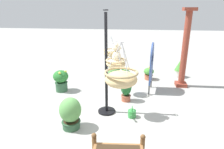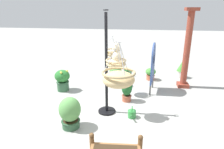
{
  "view_description": "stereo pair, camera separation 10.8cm",
  "coord_description": "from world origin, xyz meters",
  "px_view_note": "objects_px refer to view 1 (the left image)",
  "views": [
    {
      "loc": [
        4.37,
        0.6,
        2.56
      ],
      "look_at": [
        0.02,
        0.06,
        1.06
      ],
      "focal_mm": 31.74,
      "sensor_mm": 36.0,
      "label": 1
    },
    {
      "loc": [
        4.36,
        0.7,
        2.56
      ],
      "look_at": [
        0.02,
        0.06,
        1.06
      ],
      "focal_mm": 31.74,
      "sensor_mm": 36.0,
      "label": 2
    }
  ],
  "objects_px": {
    "display_pole_central": "(106,83)",
    "potted_plant_flowering_red": "(180,69)",
    "greenhouse_pillar_right": "(185,51)",
    "potted_plant_small_succulent": "(125,73)",
    "hanging_basket_left_high": "(111,53)",
    "potted_plant_broad_leaf": "(149,73)",
    "potted_plant_bushy_green": "(70,113)",
    "hanging_basket_right_low": "(121,78)",
    "potted_plant_fern_front": "(126,89)",
    "potted_plant_tall_leafy": "(114,75)",
    "watering_can": "(132,113)",
    "display_sign_board": "(152,63)",
    "teddy_bear": "(117,55)",
    "potted_plant_trailing_ivy": "(61,80)",
    "hanging_basket_with_teddy": "(116,63)"
  },
  "relations": [
    {
      "from": "teddy_bear",
      "to": "watering_can",
      "type": "xyz_separation_m",
      "value": [
        0.04,
        0.38,
        -1.45
      ]
    },
    {
      "from": "potted_plant_fern_front",
      "to": "watering_can",
      "type": "bearing_deg",
      "value": 12.5
    },
    {
      "from": "hanging_basket_left_high",
      "to": "potted_plant_broad_leaf",
      "type": "bearing_deg",
      "value": 140.32
    },
    {
      "from": "teddy_bear",
      "to": "display_sign_board",
      "type": "distance_m",
      "value": 2.0
    },
    {
      "from": "hanging_basket_left_high",
      "to": "greenhouse_pillar_right",
      "type": "relative_size",
      "value": 0.24
    },
    {
      "from": "hanging_basket_left_high",
      "to": "watering_can",
      "type": "distance_m",
      "value": 1.9
    },
    {
      "from": "hanging_basket_with_teddy",
      "to": "potted_plant_bushy_green",
      "type": "xyz_separation_m",
      "value": [
        0.65,
        -0.93,
        -0.97
      ]
    },
    {
      "from": "display_pole_central",
      "to": "potted_plant_trailing_ivy",
      "type": "relative_size",
      "value": 3.61
    },
    {
      "from": "greenhouse_pillar_right",
      "to": "display_sign_board",
      "type": "height_order",
      "value": "greenhouse_pillar_right"
    },
    {
      "from": "hanging_basket_left_high",
      "to": "potted_plant_small_succulent",
      "type": "xyz_separation_m",
      "value": [
        -1.79,
        0.33,
        -1.19
      ]
    },
    {
      "from": "potted_plant_fern_front",
      "to": "display_sign_board",
      "type": "xyz_separation_m",
      "value": [
        -0.82,
        0.73,
        0.55
      ]
    },
    {
      "from": "teddy_bear",
      "to": "hanging_basket_right_low",
      "type": "distance_m",
      "value": 1.51
    },
    {
      "from": "potted_plant_bushy_green",
      "to": "display_sign_board",
      "type": "bearing_deg",
      "value": 141.2
    },
    {
      "from": "greenhouse_pillar_right",
      "to": "watering_can",
      "type": "bearing_deg",
      "value": -35.58
    },
    {
      "from": "display_pole_central",
      "to": "hanging_basket_right_low",
      "type": "bearing_deg",
      "value": 16.19
    },
    {
      "from": "potted_plant_fern_front",
      "to": "potted_plant_broad_leaf",
      "type": "distance_m",
      "value": 2.04
    },
    {
      "from": "potted_plant_broad_leaf",
      "to": "hanging_basket_left_high",
      "type": "bearing_deg",
      "value": -39.68
    },
    {
      "from": "potted_plant_broad_leaf",
      "to": "watering_can",
      "type": "height_order",
      "value": "potted_plant_broad_leaf"
    },
    {
      "from": "potted_plant_broad_leaf",
      "to": "display_pole_central",
      "type": "bearing_deg",
      "value": -24.75
    },
    {
      "from": "potted_plant_tall_leafy",
      "to": "hanging_basket_right_low",
      "type": "bearing_deg",
      "value": 8.04
    },
    {
      "from": "hanging_basket_left_high",
      "to": "hanging_basket_right_low",
      "type": "bearing_deg",
      "value": 10.27
    },
    {
      "from": "potted_plant_fern_front",
      "to": "potted_plant_bushy_green",
      "type": "distance_m",
      "value": 1.88
    },
    {
      "from": "teddy_bear",
      "to": "hanging_basket_right_low",
      "type": "bearing_deg",
      "value": 7.84
    },
    {
      "from": "teddy_bear",
      "to": "potted_plant_flowering_red",
      "type": "bearing_deg",
      "value": 146.35
    },
    {
      "from": "potted_plant_fern_front",
      "to": "potted_plant_flowering_red",
      "type": "relative_size",
      "value": 1.1
    },
    {
      "from": "display_pole_central",
      "to": "potted_plant_flowering_red",
      "type": "distance_m",
      "value": 3.85
    },
    {
      "from": "potted_plant_small_succulent",
      "to": "display_pole_central",
      "type": "bearing_deg",
      "value": -5.94
    },
    {
      "from": "display_pole_central",
      "to": "potted_plant_fern_front",
      "type": "height_order",
      "value": "display_pole_central"
    },
    {
      "from": "hanging_basket_with_teddy",
      "to": "greenhouse_pillar_right",
      "type": "height_order",
      "value": "greenhouse_pillar_right"
    },
    {
      "from": "watering_can",
      "to": "potted_plant_flowering_red",
      "type": "bearing_deg",
      "value": 151.68
    },
    {
      "from": "display_pole_central",
      "to": "potted_plant_bushy_green",
      "type": "relative_size",
      "value": 3.46
    },
    {
      "from": "hanging_basket_with_teddy",
      "to": "potted_plant_flowering_red",
      "type": "distance_m",
      "value": 3.93
    },
    {
      "from": "hanging_basket_right_low",
      "to": "potted_plant_tall_leafy",
      "type": "relative_size",
      "value": 0.93
    },
    {
      "from": "hanging_basket_left_high",
      "to": "potted_plant_broad_leaf",
      "type": "height_order",
      "value": "hanging_basket_left_high"
    },
    {
      "from": "potted_plant_bushy_green",
      "to": "display_sign_board",
      "type": "distance_m",
      "value": 3.02
    },
    {
      "from": "display_pole_central",
      "to": "potted_plant_flowering_red",
      "type": "bearing_deg",
      "value": 141.7
    },
    {
      "from": "teddy_bear",
      "to": "potted_plant_trailing_ivy",
      "type": "relative_size",
      "value": 0.66
    },
    {
      "from": "potted_plant_bushy_green",
      "to": "hanging_basket_right_low",
      "type": "bearing_deg",
      "value": 53.62
    },
    {
      "from": "display_sign_board",
      "to": "potted_plant_tall_leafy",
      "type": "bearing_deg",
      "value": -103.84
    },
    {
      "from": "potted_plant_flowering_red",
      "to": "watering_can",
      "type": "height_order",
      "value": "potted_plant_flowering_red"
    },
    {
      "from": "hanging_basket_with_teddy",
      "to": "potted_plant_trailing_ivy",
      "type": "distance_m",
      "value": 2.49
    },
    {
      "from": "hanging_basket_left_high",
      "to": "potted_plant_broad_leaf",
      "type": "xyz_separation_m",
      "value": [
        -1.47,
        1.22,
        -1.06
      ]
    },
    {
      "from": "teddy_bear",
      "to": "greenhouse_pillar_right",
      "type": "xyz_separation_m",
      "value": [
        -2.21,
        1.99,
        -0.32
      ]
    },
    {
      "from": "greenhouse_pillar_right",
      "to": "potted_plant_tall_leafy",
      "type": "distance_m",
      "value": 2.43
    },
    {
      "from": "potted_plant_fern_front",
      "to": "potted_plant_tall_leafy",
      "type": "xyz_separation_m",
      "value": [
        -1.11,
        -0.47,
        0.03
      ]
    },
    {
      "from": "hanging_basket_left_high",
      "to": "potted_plant_broad_leaf",
      "type": "distance_m",
      "value": 2.18
    },
    {
      "from": "greenhouse_pillar_right",
      "to": "potted_plant_small_succulent",
      "type": "bearing_deg",
      "value": -113.59
    },
    {
      "from": "greenhouse_pillar_right",
      "to": "potted_plant_fern_front",
      "type": "xyz_separation_m",
      "value": [
        1.36,
        -1.8,
        -0.86
      ]
    },
    {
      "from": "potted_plant_bushy_green",
      "to": "greenhouse_pillar_right",
      "type": "bearing_deg",
      "value": 134.22
    },
    {
      "from": "potted_plant_flowering_red",
      "to": "watering_can",
      "type": "bearing_deg",
      "value": -28.32
    }
  ]
}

